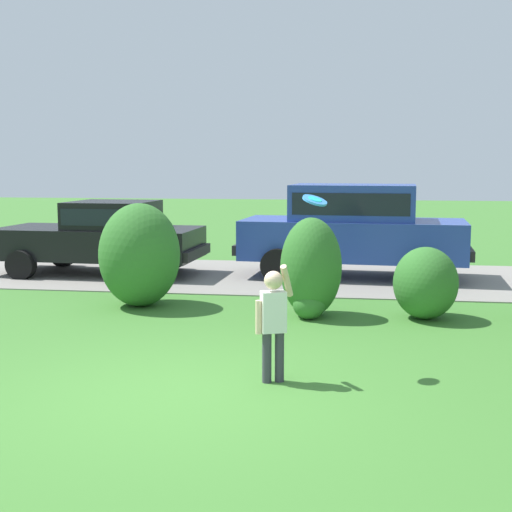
{
  "coord_description": "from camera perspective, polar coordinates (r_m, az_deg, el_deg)",
  "views": [
    {
      "loc": [
        1.84,
        -6.63,
        2.32
      ],
      "look_at": [
        0.48,
        2.6,
        1.1
      ],
      "focal_mm": 49.02,
      "sensor_mm": 36.0,
      "label": 1
    }
  ],
  "objects": [
    {
      "name": "parked_sedan",
      "position": [
        15.11,
        -12.34,
        1.69
      ],
      "size": [
        4.47,
        2.23,
        1.56
      ],
      "color": "black",
      "rests_on": "ground"
    },
    {
      "name": "shrub_centre",
      "position": [
        10.86,
        13.66,
        -2.16
      ],
      "size": [
        0.97,
        1.09,
        1.1
      ],
      "color": "#33702B",
      "rests_on": "ground"
    },
    {
      "name": "shrub_near_tree",
      "position": [
        11.63,
        -9.5,
        -0.25
      ],
      "size": [
        1.32,
        1.43,
        1.7
      ],
      "color": "#33702B",
      "rests_on": "ground"
    },
    {
      "name": "child_thrower",
      "position": [
        7.46,
        1.42,
        -4.97
      ],
      "size": [
        0.39,
        0.37,
        1.29
      ],
      "color": "#383842",
      "rests_on": "ground"
    },
    {
      "name": "frisbee",
      "position": [
        7.75,
        4.82,
        4.55
      ],
      "size": [
        0.29,
        0.28,
        0.17
      ],
      "color": "#337FDB"
    },
    {
      "name": "shrub_centre_left",
      "position": [
        10.73,
        4.5,
        -1.12
      ],
      "size": [
        0.94,
        1.04,
        1.53
      ],
      "color": "#33702B",
      "rests_on": "ground"
    },
    {
      "name": "parked_suv",
      "position": [
        14.48,
        7.92,
        2.46
      ],
      "size": [
        4.81,
        2.33,
        1.92
      ],
      "color": "#28429E",
      "rests_on": "ground"
    },
    {
      "name": "ground_plane",
      "position": [
        7.26,
        -6.89,
        -11.25
      ],
      "size": [
        80.0,
        80.0,
        0.0
      ],
      "primitive_type": "plane",
      "color": "#3D752D"
    },
    {
      "name": "driveway_strip",
      "position": [
        14.56,
        1.01,
        -1.67
      ],
      "size": [
        28.0,
        4.4,
        0.02
      ],
      "primitive_type": "cube",
      "color": "gray",
      "rests_on": "ground"
    }
  ]
}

